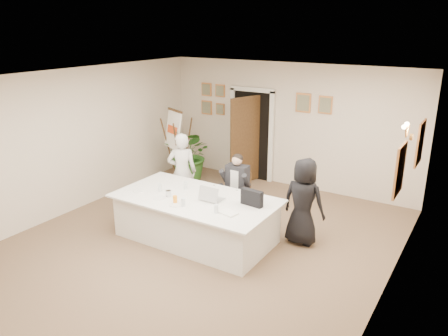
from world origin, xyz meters
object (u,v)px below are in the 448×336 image
oj_glass (175,200)px  potted_palm (191,155)px  conference_table (196,218)px  laptop_bag (252,198)px  flip_chart (177,150)px  laptop (213,192)px  standing_man (182,172)px  standing_woman (303,202)px  steel_jug (168,194)px  seated_man (236,187)px  paper_stack (229,213)px

oj_glass → potted_palm: bearing=121.6°
conference_table → laptop_bag: size_ratio=7.30×
conference_table → oj_glass: (-0.14, -0.38, 0.45)m
conference_table → flip_chart: flip_chart is taller
flip_chart → potted_palm: (0.18, 0.28, -0.15)m
flip_chart → laptop: bearing=-41.1°
conference_table → flip_chart: size_ratio=1.62×
conference_table → standing_man: 1.42m
standing_man → standing_woman: (2.61, -0.08, -0.04)m
steel_jug → standing_man: bearing=116.8°
laptop_bag → standing_man: bearing=165.3°
flip_chart → seated_man: bearing=-25.5°
flip_chart → laptop_bag: flip_chart is taller
laptop_bag → steel_jug: (-1.39, -0.42, -0.08)m
flip_chart → standing_woman: flip_chart is taller
laptop_bag → steel_jug: size_ratio=3.47×
standing_woman → laptop: 1.53m
standing_man → paper_stack: (1.82, -1.21, -0.00)m
flip_chart → potted_palm: 0.37m
standing_woman → potted_palm: standing_woman is taller
conference_table → standing_man: bearing=136.8°
seated_man → potted_palm: 2.42m
conference_table → steel_jug: 0.64m
seated_man → steel_jug: (-0.60, -1.26, 0.17)m
standing_man → seated_man: bearing=151.5°
laptop → flip_chart: bearing=138.6°
seated_man → standing_man: (-1.18, -0.12, 0.13)m
standing_man → standing_woman: standing_man is taller
oj_glass → seated_man: bearing=77.4°
seated_man → flip_chart: bearing=140.5°
laptop_bag → oj_glass: bearing=-146.6°
standing_woman → paper_stack: bearing=59.1°
paper_stack → seated_man: bearing=115.9°
standing_woman → steel_jug: 2.29m
standing_woman → laptop: bearing=34.2°
steel_jug → seated_man: bearing=64.5°
standing_man → steel_jug: 1.28m
standing_man → paper_stack: standing_man is taller
standing_woman → flip_chart: bearing=-15.2°
laptop → paper_stack: (0.53, -0.36, -0.13)m
laptop → oj_glass: size_ratio=2.89×
standing_woman → oj_glass: (-1.75, -1.23, 0.09)m
potted_palm → conference_table: bearing=-52.4°
laptop → oj_glass: (-0.43, -0.47, -0.07)m
paper_stack → steel_jug: (-1.25, 0.07, 0.04)m
paper_stack → oj_glass: size_ratio=2.07×
flip_chart → standing_man: 1.55m
laptop_bag → oj_glass: (-1.11, -0.59, -0.07)m
conference_table → seated_man: seated_man is taller
flip_chart → laptop: 3.07m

